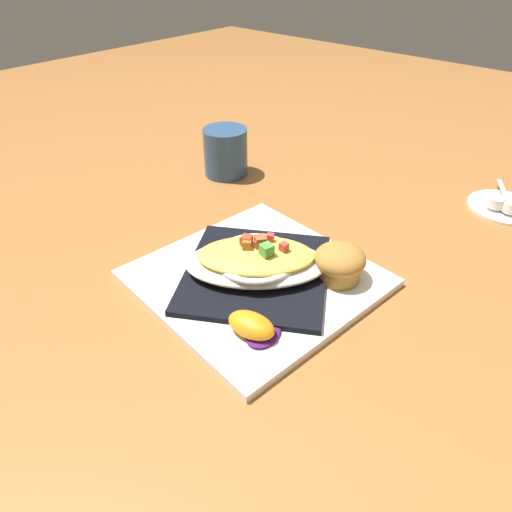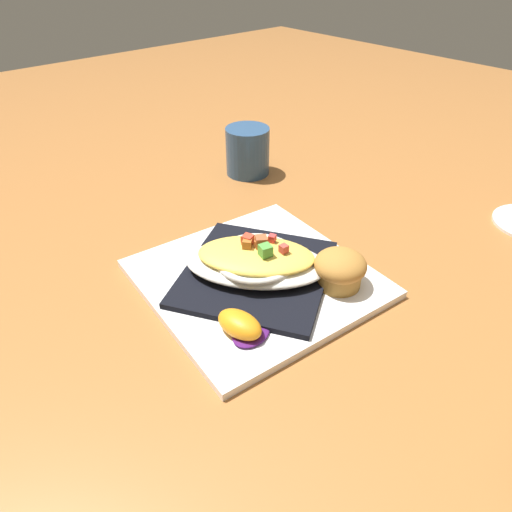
# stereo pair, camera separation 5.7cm
# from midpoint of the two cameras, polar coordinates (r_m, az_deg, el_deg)

# --- Properties ---
(ground_plane) EXTENTS (2.60, 2.60, 0.00)m
(ground_plane) POSITION_cam_midpoint_polar(r_m,az_deg,el_deg) (0.59, 2.75, -3.28)
(ground_plane) COLOR #9F6331
(square_plate) EXTENTS (0.29, 0.29, 0.01)m
(square_plate) POSITION_cam_midpoint_polar(r_m,az_deg,el_deg) (0.59, 2.76, -2.89)
(square_plate) COLOR white
(square_plate) RESTS_ON ground_plane
(folded_napkin) EXTENTS (0.25, 0.25, 0.01)m
(folded_napkin) POSITION_cam_midpoint_polar(r_m,az_deg,el_deg) (0.58, 2.79, -2.19)
(folded_napkin) COLOR black
(folded_napkin) RESTS_ON square_plate
(gratin_dish) EXTENTS (0.20, 0.19, 0.05)m
(gratin_dish) POSITION_cam_midpoint_polar(r_m,az_deg,el_deg) (0.57, 2.85, -0.57)
(gratin_dish) COLOR silver
(gratin_dish) RESTS_ON folded_napkin
(muffin) EXTENTS (0.06, 0.06, 0.05)m
(muffin) POSITION_cam_midpoint_polar(r_m,az_deg,el_deg) (0.57, 13.12, -1.64)
(muffin) COLOR #A77631
(muffin) RESTS_ON square_plate
(orange_garnish) EXTENTS (0.06, 0.06, 0.02)m
(orange_garnish) POSITION_cam_midpoint_polar(r_m,az_deg,el_deg) (0.50, 1.51, -8.74)
(orange_garnish) COLOR #491761
(orange_garnish) RESTS_ON square_plate
(coffee_mug) EXTENTS (0.09, 0.09, 0.08)m
(coffee_mug) POSITION_cam_midpoint_polar(r_m,az_deg,el_deg) (0.85, 0.93, 12.49)
(coffee_mug) COLOR navy
(coffee_mug) RESTS_ON ground_plane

